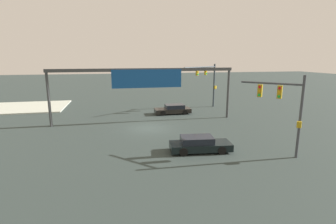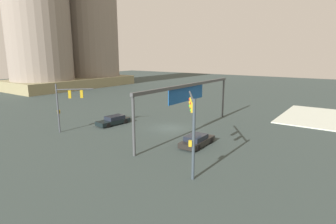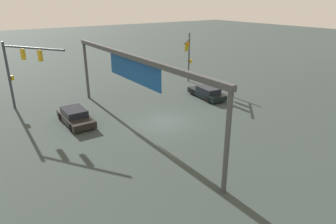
% 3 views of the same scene
% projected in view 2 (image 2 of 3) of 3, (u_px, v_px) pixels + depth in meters
% --- Properties ---
extents(ground_plane, '(190.82, 190.82, 0.00)m').
position_uv_depth(ground_plane, '(170.00, 128.00, 35.27)').
color(ground_plane, '#303B38').
extents(sidewalk_corner, '(15.54, 9.39, 0.15)m').
position_uv_depth(sidewalk_corner, '(316.00, 117.00, 41.43)').
color(sidewalk_corner, beige).
rests_on(sidewalk_corner, ground).
extents(traffic_signal_near_corner, '(6.01, 3.96, 6.29)m').
position_uv_depth(traffic_signal_near_corner, '(192.00, 119.00, 21.49)').
color(traffic_signal_near_corner, '#313B44').
rests_on(traffic_signal_near_corner, ground).
extents(traffic_signal_opposite_side, '(3.20, 3.50, 6.01)m').
position_uv_depth(traffic_signal_opposite_side, '(67.00, 101.00, 32.75)').
color(traffic_signal_opposite_side, '#3D4148').
rests_on(traffic_signal_opposite_side, ground).
extents(overhead_sign_gantry, '(20.50, 0.43, 6.04)m').
position_uv_depth(overhead_sign_gantry, '(189.00, 92.00, 32.54)').
color(overhead_sign_gantry, '#3E4143').
rests_on(overhead_sign_gantry, ground).
extents(sedan_car_approaching, '(4.89, 2.26, 1.21)m').
position_uv_depth(sedan_car_approaching, '(114.00, 120.00, 36.96)').
color(sedan_car_approaching, black).
rests_on(sedan_car_approaching, ground).
extents(sedan_car_waiting_far, '(4.63, 2.00, 1.21)m').
position_uv_depth(sedan_car_waiting_far, '(197.00, 140.00, 28.31)').
color(sedan_car_waiting_far, black).
rests_on(sedan_car_waiting_far, ground).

